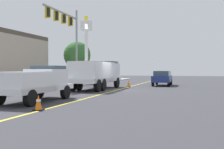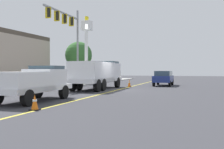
# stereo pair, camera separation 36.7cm
# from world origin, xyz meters

# --- Properties ---
(ground) EXTENTS (120.00, 120.00, 0.00)m
(ground) POSITION_xyz_m (0.00, 0.00, 0.00)
(ground) COLOR #38383D
(sidewalk_far_side) EXTENTS (60.05, 4.46, 0.12)m
(sidewalk_far_side) POSITION_xyz_m (-0.10, 7.28, 0.06)
(sidewalk_far_side) COLOR #9E9E99
(sidewalk_far_side) RESTS_ON ground
(lane_centre_stripe) EXTENTS (50.00, 0.87, 0.01)m
(lane_centre_stripe) POSITION_xyz_m (0.00, 0.00, 0.00)
(lane_centre_stripe) COLOR yellow
(lane_centre_stripe) RESTS_ON ground
(utility_bucket_truck) EXTENTS (8.23, 3.37, 7.11)m
(utility_bucket_truck) POSITION_xyz_m (0.83, 2.15, 1.61)
(utility_bucket_truck) COLOR white
(utility_bucket_truck) RESTS_ON ground
(service_pickup_truck) EXTENTS (5.63, 2.25, 2.06)m
(service_pickup_truck) POSITION_xyz_m (-9.37, 1.97, 1.12)
(service_pickup_truck) COLOR white
(service_pickup_truck) RESTS_ON ground
(passing_minivan) EXTENTS (4.83, 2.01, 1.69)m
(passing_minivan) POSITION_xyz_m (8.33, -3.02, 0.97)
(passing_minivan) COLOR navy
(passing_minivan) RESTS_ON ground
(traffic_cone_leading) EXTENTS (0.40, 0.40, 0.70)m
(traffic_cone_leading) POSITION_xyz_m (-12.08, -0.06, 0.34)
(traffic_cone_leading) COLOR black
(traffic_cone_leading) RESTS_ON ground
(traffic_cone_mid_front) EXTENTS (0.40, 0.40, 0.82)m
(traffic_cone_mid_front) POSITION_xyz_m (4.81, 0.10, 0.40)
(traffic_cone_mid_front) COLOR black
(traffic_cone_mid_front) RESTS_ON ground
(traffic_signal_mast) EXTENTS (7.13, 0.63, 8.63)m
(traffic_signal_mast) POSITION_xyz_m (2.88, 6.30, 6.11)
(traffic_signal_mast) COLOR gray
(traffic_signal_mast) RESTS_ON ground
(street_tree_right) EXTENTS (3.57, 3.57, 5.57)m
(street_tree_right) POSITION_xyz_m (9.55, 8.35, 3.77)
(street_tree_right) COLOR brown
(street_tree_right) RESTS_ON ground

